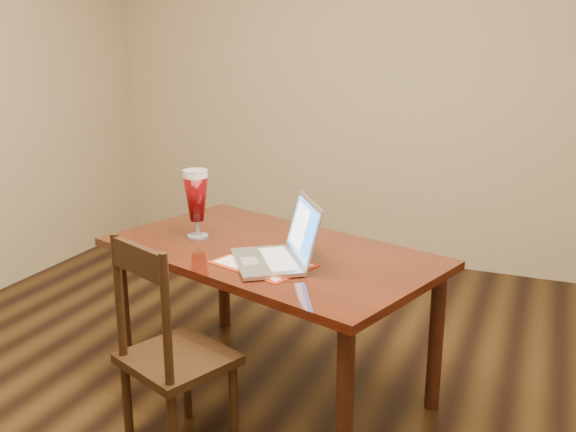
% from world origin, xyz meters
% --- Properties ---
extents(dining_table, '(1.64, 1.23, 1.01)m').
position_xyz_m(dining_table, '(-0.14, 0.52, 0.62)').
color(dining_table, '#451409').
rests_on(dining_table, ground).
extents(dining_chair, '(0.49, 0.48, 0.89)m').
position_xyz_m(dining_chair, '(-0.29, -0.06, 0.42)').
color(dining_chair, black).
rests_on(dining_chair, ground).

